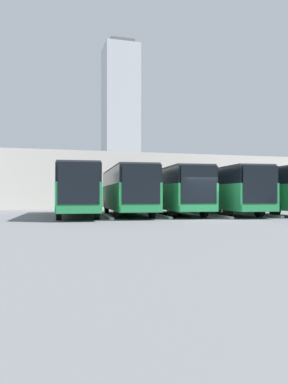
% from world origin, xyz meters
% --- Properties ---
extents(ground_plane, '(600.00, 600.00, 0.00)m').
position_xyz_m(ground_plane, '(0.00, 0.00, 0.00)').
color(ground_plane, slate).
extents(bus_0, '(3.47, 11.55, 3.33)m').
position_xyz_m(bus_0, '(-7.05, -5.29, 1.85)').
color(bus_0, '#238447').
rests_on(bus_0, ground_plane).
extents(curb_divider_0, '(0.84, 6.88, 0.15)m').
position_xyz_m(curb_divider_0, '(-5.29, -3.61, 0.07)').
color(curb_divider_0, '#9E9E99').
rests_on(curb_divider_0, ground_plane).
extents(bus_1, '(3.47, 11.55, 3.33)m').
position_xyz_m(bus_1, '(-3.53, -5.24, 1.85)').
color(bus_1, '#238447').
rests_on(bus_1, ground_plane).
extents(curb_divider_1, '(0.84, 6.88, 0.15)m').
position_xyz_m(curb_divider_1, '(-1.76, -3.56, 0.07)').
color(curb_divider_1, '#9E9E99').
rests_on(curb_divider_1, ground_plane).
extents(bus_2, '(3.47, 11.55, 3.33)m').
position_xyz_m(bus_2, '(0.00, -6.16, 1.85)').
color(bus_2, '#238447').
rests_on(bus_2, ground_plane).
extents(curb_divider_2, '(0.84, 6.88, 0.15)m').
position_xyz_m(curb_divider_2, '(1.76, -4.48, 0.07)').
color(curb_divider_2, '#9E9E99').
rests_on(curb_divider_2, ground_plane).
extents(bus_3, '(3.47, 11.55, 3.33)m').
position_xyz_m(bus_3, '(3.53, -6.20, 1.85)').
color(bus_3, '#238447').
rests_on(bus_3, ground_plane).
extents(curb_divider_3, '(0.84, 6.88, 0.15)m').
position_xyz_m(curb_divider_3, '(5.29, -4.52, 0.07)').
color(curb_divider_3, '#9E9E99').
rests_on(curb_divider_3, ground_plane).
extents(bus_4, '(3.47, 11.55, 3.33)m').
position_xyz_m(bus_4, '(7.06, -5.89, 1.85)').
color(bus_4, '#238447').
rests_on(bus_4, ground_plane).
extents(station_building, '(41.93, 16.01, 6.00)m').
position_xyz_m(station_building, '(0.00, -24.91, 3.03)').
color(station_building, beige).
rests_on(station_building, ground_plane).
extents(office_tower, '(16.47, 16.47, 76.53)m').
position_xyz_m(office_tower, '(-29.62, -158.92, 37.66)').
color(office_tower, '#ADB2B7').
rests_on(office_tower, ground_plane).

